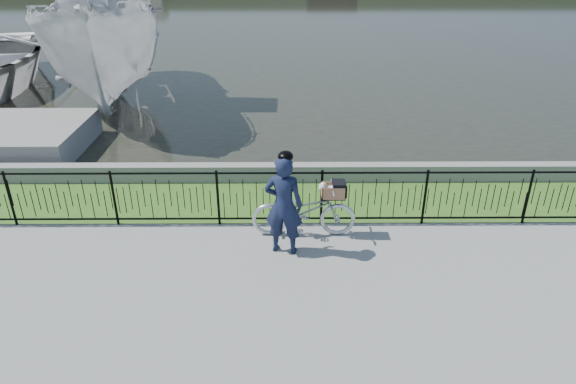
{
  "coord_description": "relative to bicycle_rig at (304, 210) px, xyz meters",
  "views": [
    {
      "loc": [
        0.29,
        -7.19,
        5.1
      ],
      "look_at": [
        0.35,
        1.0,
        1.0
      ],
      "focal_mm": 32.0,
      "sensor_mm": 36.0,
      "label": 1
    }
  ],
  "objects": [
    {
      "name": "fence",
      "position": [
        -0.65,
        0.4,
        0.06
      ],
      "size": [
        14.0,
        0.06,
        1.15
      ],
      "primitive_type": null,
      "color": "black",
      "rests_on": "ground"
    },
    {
      "name": "grass_strip",
      "position": [
        -0.65,
        1.4,
        -0.52
      ],
      "size": [
        60.0,
        2.0,
        0.01
      ],
      "primitive_type": "cube",
      "color": "#38611E",
      "rests_on": "ground"
    },
    {
      "name": "ground",
      "position": [
        -0.65,
        -1.2,
        -0.52
      ],
      "size": [
        120.0,
        120.0,
        0.0
      ],
      "primitive_type": "plane",
      "color": "gray",
      "rests_on": "ground"
    },
    {
      "name": "water",
      "position": [
        -0.65,
        31.8,
        -0.52
      ],
      "size": [
        120.0,
        120.0,
        0.0
      ],
      "primitive_type": "plane",
      "color": "black",
      "rests_on": "ground"
    },
    {
      "name": "quay_wall",
      "position": [
        -0.65,
        2.4,
        -0.32
      ],
      "size": [
        60.0,
        0.3,
        0.4
      ],
      "primitive_type": "cube",
      "color": "slate",
      "rests_on": "ground"
    },
    {
      "name": "boat_near",
      "position": [
        -6.18,
        8.79,
        1.49
      ],
      "size": [
        6.06,
        10.43,
        5.59
      ],
      "color": "silver",
      "rests_on": "water"
    },
    {
      "name": "bicycle_rig",
      "position": [
        0.0,
        0.0,
        0.0
      ],
      "size": [
        1.94,
        0.68,
        1.12
      ],
      "color": "silver",
      "rests_on": "ground"
    },
    {
      "name": "cyclist",
      "position": [
        -0.38,
        -0.57,
        0.43
      ],
      "size": [
        0.74,
        0.56,
        1.92
      ],
      "color": "#121934",
      "rests_on": "ground"
    }
  ]
}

